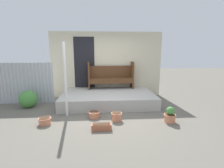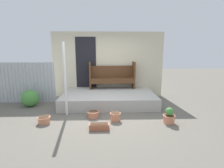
% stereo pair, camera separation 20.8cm
% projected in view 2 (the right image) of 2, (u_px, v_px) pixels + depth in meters
% --- Properties ---
extents(ground_plane, '(24.00, 24.00, 0.00)m').
position_uv_depth(ground_plane, '(104.00, 113.00, 5.37)').
color(ground_plane, '#666056').
extents(porch_slab, '(3.24, 1.96, 0.39)m').
position_uv_depth(porch_slab, '(109.00, 98.00, 6.30)').
color(porch_slab, '#B2AFA8').
rests_on(porch_slab, ground_plane).
extents(house_wall, '(4.44, 0.08, 2.60)m').
position_uv_depth(house_wall, '(107.00, 65.00, 7.07)').
color(house_wall, beige).
rests_on(house_wall, ground_plane).
extents(fence_corrugated, '(2.46, 0.05, 1.47)m').
position_uv_depth(fence_corrugated, '(21.00, 83.00, 6.30)').
color(fence_corrugated, '#ADB2B7').
rests_on(fence_corrugated, ground_plane).
extents(support_post, '(0.07, 0.07, 2.13)m').
position_uv_depth(support_post, '(65.00, 80.00, 5.01)').
color(support_post, white).
rests_on(support_post, ground_plane).
extents(bench, '(1.79, 0.47, 1.05)m').
position_uv_depth(bench, '(112.00, 75.00, 6.90)').
color(bench, '#54331C').
rests_on(bench, porch_slab).
extents(flower_pot_left, '(0.34, 0.34, 0.18)m').
position_uv_depth(flower_pot_left, '(44.00, 119.00, 4.63)').
color(flower_pot_left, tan).
rests_on(flower_pot_left, ground_plane).
extents(flower_pot_middle, '(0.34, 0.34, 0.18)m').
position_uv_depth(flower_pot_middle, '(93.00, 114.00, 5.02)').
color(flower_pot_middle, tan).
rests_on(flower_pot_middle, ground_plane).
extents(flower_pot_right, '(0.31, 0.31, 0.23)m').
position_uv_depth(flower_pot_right, '(115.00, 116.00, 4.78)').
color(flower_pot_right, tan).
rests_on(flower_pot_right, ground_plane).
extents(flower_pot_far_right, '(0.32, 0.32, 0.43)m').
position_uv_depth(flower_pot_far_right, '(169.00, 116.00, 4.61)').
color(flower_pot_far_right, tan).
rests_on(flower_pot_far_right, ground_plane).
extents(planter_box_rect, '(0.49, 0.18, 0.15)m').
position_uv_depth(planter_box_rect, '(99.00, 127.00, 4.26)').
color(planter_box_rect, '#B26042').
rests_on(planter_box_rect, ground_plane).
extents(shrub_by_fence, '(0.58, 0.52, 0.58)m').
position_uv_depth(shrub_by_fence, '(30.00, 98.00, 5.93)').
color(shrub_by_fence, '#478C3D').
rests_on(shrub_by_fence, ground_plane).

